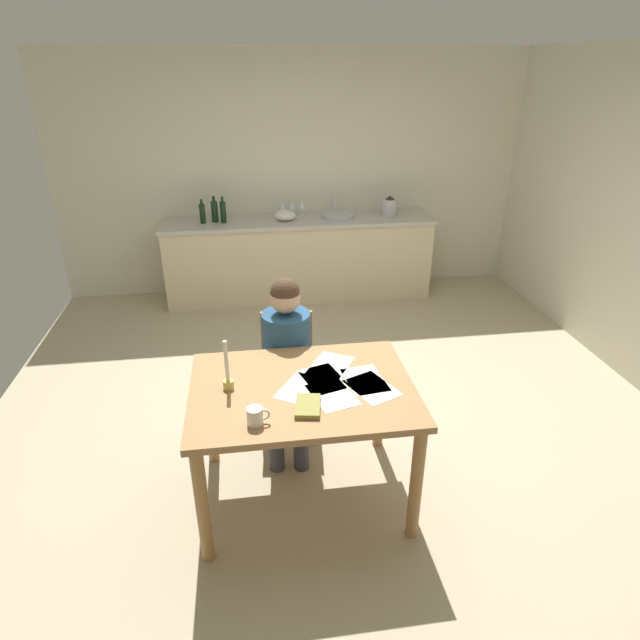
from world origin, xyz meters
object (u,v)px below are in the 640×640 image
(bottle_vinegar, at_px, (215,211))
(dining_table, at_px, (303,404))
(stovetop_kettle, at_px, (390,207))
(wine_glass_by_kettle, at_px, (292,206))
(person_seated, at_px, (287,355))
(wine_glass_back_left, at_px, (282,206))
(bottle_wine_red, at_px, (223,212))
(wine_glass_near_sink, at_px, (302,205))
(coffee_mug, at_px, (255,416))
(book_magazine, at_px, (308,406))
(mixing_bowl, at_px, (285,215))
(sink_unit, at_px, (338,215))
(candlestick, at_px, (228,375))
(chair_at_table, at_px, (287,368))
(bottle_oil, at_px, (202,213))

(bottle_vinegar, bearing_deg, dining_table, -79.61)
(stovetop_kettle, bearing_deg, wine_glass_by_kettle, 172.01)
(dining_table, relative_size, person_seated, 1.05)
(stovetop_kettle, relative_size, wine_glass_by_kettle, 1.43)
(wine_glass_back_left, bearing_deg, person_seated, -94.02)
(bottle_wine_red, relative_size, wine_glass_by_kettle, 1.79)
(wine_glass_by_kettle, bearing_deg, wine_glass_near_sink, 0.00)
(wine_glass_near_sink, bearing_deg, coffee_mug, -100.06)
(book_magazine, height_order, mixing_bowl, mixing_bowl)
(bottle_vinegar, bearing_deg, sink_unit, 0.06)
(sink_unit, xyz_separation_m, wine_glass_by_kettle, (-0.49, 0.15, 0.09))
(sink_unit, distance_m, mixing_bowl, 0.58)
(coffee_mug, bearing_deg, wine_glass_near_sink, 79.94)
(candlestick, bearing_deg, bottle_vinegar, 93.14)
(coffee_mug, xyz_separation_m, sink_unit, (1.01, 3.45, 0.09))
(chair_at_table, bearing_deg, dining_table, -87.48)
(wine_glass_back_left, bearing_deg, mixing_bowl, -85.00)
(person_seated, distance_m, book_magazine, 0.78)
(bottle_wine_red, height_order, stovetop_kettle, bottle_wine_red)
(wine_glass_near_sink, bearing_deg, mixing_bowl, -137.20)
(person_seated, height_order, mixing_bowl, person_seated)
(mixing_bowl, bearing_deg, coffee_mug, -97.27)
(candlestick, xyz_separation_m, bottle_oil, (-0.30, 3.07, 0.14))
(wine_glass_near_sink, bearing_deg, chair_at_table, -98.79)
(bottle_vinegar, xyz_separation_m, bottle_wine_red, (0.09, -0.04, 0.00))
(mixing_bowl, xyz_separation_m, wine_glass_near_sink, (0.20, 0.19, 0.06))
(person_seated, xyz_separation_m, bottle_wine_red, (-0.44, 2.54, 0.34))
(chair_at_table, distance_m, candlestick, 0.85)
(dining_table, distance_m, wine_glass_back_left, 3.31)
(sink_unit, height_order, wine_glass_back_left, sink_unit)
(chair_at_table, height_order, coffee_mug, coffee_mug)
(stovetop_kettle, bearing_deg, sink_unit, 179.59)
(candlestick, bearing_deg, person_seated, 54.67)
(sink_unit, relative_size, stovetop_kettle, 1.64)
(book_magazine, height_order, wine_glass_back_left, wine_glass_back_left)
(candlestick, distance_m, stovetop_kettle, 3.55)
(chair_at_table, relative_size, wine_glass_by_kettle, 5.64)
(wine_glass_by_kettle, bearing_deg, stovetop_kettle, -7.99)
(bottle_oil, height_order, bottle_vinegar, bottle_vinegar)
(mixing_bowl, bearing_deg, wine_glass_by_kettle, 64.17)
(mixing_bowl, bearing_deg, bottle_vinegar, 176.88)
(chair_at_table, xyz_separation_m, bottle_wine_red, (-0.46, 2.40, 0.53))
(mixing_bowl, xyz_separation_m, wine_glass_by_kettle, (0.09, 0.19, 0.06))
(coffee_mug, xyz_separation_m, mixing_bowl, (0.43, 3.40, 0.12))
(chair_at_table, distance_m, bottle_wine_red, 2.50)
(dining_table, height_order, bottle_oil, bottle_oil)
(dining_table, height_order, bottle_vinegar, bottle_vinegar)
(bottle_wine_red, bearing_deg, wine_glass_near_sink, 12.59)
(stovetop_kettle, bearing_deg, wine_glass_near_sink, 171.08)
(person_seated, height_order, bottle_vinegar, person_seated)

